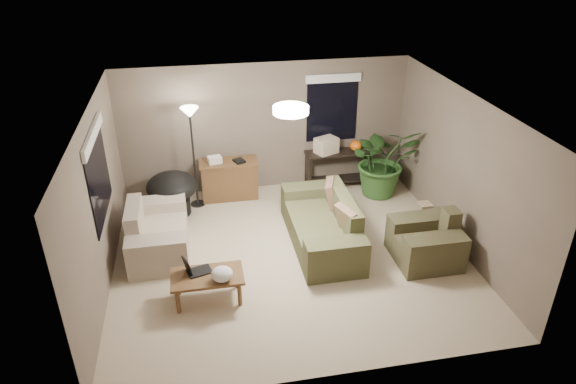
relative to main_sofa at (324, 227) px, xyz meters
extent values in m
plane|color=#C1B290|center=(-0.62, -0.29, -0.29)|extent=(5.50, 5.50, 0.00)
plane|color=white|center=(-0.62, -0.29, 2.21)|extent=(5.50, 5.50, 0.00)
plane|color=#6E6051|center=(-0.62, 2.21, 0.96)|extent=(5.50, 0.00, 5.50)
plane|color=#6E6051|center=(-0.62, -2.79, 0.96)|extent=(5.50, 0.00, 5.50)
plane|color=#6E6051|center=(-3.37, -0.29, 0.96)|extent=(0.00, 5.00, 5.00)
plane|color=#6E6051|center=(2.13, -0.29, 0.96)|extent=(0.00, 5.00, 5.00)
cube|color=#505131|center=(-0.04, 0.00, -0.08)|extent=(0.95, 1.48, 0.42)
cube|color=#4C4E2E|center=(0.32, 0.00, 0.34)|extent=(0.22, 1.48, 0.43)
cube|color=#444529|center=(-0.04, -0.92, 0.01)|extent=(0.95, 0.36, 0.60)
cube|color=#4C4E2E|center=(-0.04, 0.92, 0.01)|extent=(0.95, 0.36, 0.60)
cube|color=#8C7251|center=(0.26, -0.45, 0.36)|extent=(0.37, 0.50, 0.47)
cube|color=#8C7251|center=(0.26, 0.45, 0.36)|extent=(0.37, 0.50, 0.47)
cube|color=beige|center=(-2.66, 0.27, -0.08)|extent=(0.90, 0.88, 0.42)
cube|color=#BCB5A0|center=(-3.00, 0.27, 0.34)|extent=(0.22, 0.88, 0.43)
cube|color=#BCB4A0|center=(-2.66, -0.35, 0.01)|extent=(0.90, 0.36, 0.60)
cube|color=beige|center=(-2.66, 0.89, 0.01)|extent=(0.90, 0.36, 0.60)
cube|color=brown|center=(1.44, -0.77, -0.08)|extent=(0.95, 0.28, 0.42)
cube|color=#454129|center=(1.81, -0.77, 0.34)|extent=(0.22, 0.28, 0.43)
cube|color=#4B472D|center=(1.44, -1.09, 0.01)|extent=(0.95, 0.36, 0.60)
cube|color=#454229|center=(1.44, -0.45, 0.01)|extent=(0.95, 0.36, 0.60)
cube|color=brown|center=(-1.95, -1.13, 0.11)|extent=(1.00, 0.55, 0.04)
cylinder|color=brown|center=(-2.37, -1.33, -0.10)|extent=(0.06, 0.06, 0.38)
cylinder|color=brown|center=(-1.53, -1.33, -0.10)|extent=(0.06, 0.06, 0.38)
cylinder|color=brown|center=(-2.37, -0.93, -0.10)|extent=(0.06, 0.06, 0.38)
cylinder|color=brown|center=(-1.53, -0.93, -0.10)|extent=(0.06, 0.06, 0.38)
cube|color=black|center=(-2.05, -1.03, 0.13)|extent=(0.38, 0.31, 0.02)
cube|color=black|center=(-2.21, -1.03, 0.25)|extent=(0.15, 0.24, 0.22)
ellipsoid|color=white|center=(-1.75, -1.28, 0.23)|extent=(0.35, 0.33, 0.21)
cube|color=brown|center=(-1.39, 1.87, 0.06)|extent=(1.05, 0.45, 0.71)
cube|color=brown|center=(-1.39, 1.87, 0.44)|extent=(1.10, 0.50, 0.04)
cube|color=silver|center=(-1.64, 1.87, 0.52)|extent=(0.28, 0.24, 0.12)
cube|color=black|center=(-1.19, 1.82, 0.48)|extent=(0.25, 0.27, 0.04)
cube|color=black|center=(0.77, 1.93, 0.44)|extent=(1.30, 0.40, 0.04)
cube|color=black|center=(0.17, 1.93, 0.06)|extent=(0.05, 0.38, 0.71)
cube|color=black|center=(1.37, 1.93, 0.06)|extent=(0.05, 0.38, 0.71)
cube|color=black|center=(0.77, 1.93, -0.14)|extent=(1.25, 0.36, 0.03)
ellipsoid|color=orange|center=(1.12, 1.93, 0.56)|extent=(0.25, 0.25, 0.20)
cube|color=beige|center=(0.52, 1.93, 0.61)|extent=(0.49, 0.44, 0.30)
cylinder|color=black|center=(-2.45, 1.43, -0.14)|extent=(0.60, 0.60, 0.30)
ellipsoid|color=black|center=(-2.45, 1.43, 0.26)|extent=(1.17, 1.17, 0.50)
cylinder|color=black|center=(-2.01, 1.68, -0.28)|extent=(0.28, 0.28, 0.02)
cylinder|color=black|center=(-2.01, 1.68, 0.61)|extent=(0.04, 0.04, 1.78)
cone|color=white|center=(-2.01, 1.68, 1.53)|extent=(0.32, 0.32, 0.18)
cylinder|color=white|center=(-0.62, -0.29, 2.15)|extent=(0.50, 0.50, 0.10)
imported|color=#2D5923|center=(1.53, 1.47, 0.26)|extent=(1.28, 1.42, 1.11)
cube|color=tan|center=(1.79, 0.08, -0.28)|extent=(0.32, 0.32, 0.03)
cylinder|color=tan|center=(1.79, 0.08, -0.04)|extent=(0.12, 0.12, 0.44)
cube|color=tan|center=(1.79, 0.08, 0.19)|extent=(0.22, 0.22, 0.03)
cube|color=black|center=(-3.35, 0.01, 1.26)|extent=(0.01, 1.50, 1.30)
cube|color=white|center=(-3.33, 0.01, 1.86)|extent=(0.05, 1.56, 0.16)
cube|color=black|center=(0.68, 2.19, 1.26)|extent=(1.00, 0.01, 1.30)
cube|color=white|center=(0.68, 2.17, 1.86)|extent=(1.06, 0.05, 0.16)
camera|label=1|loc=(-1.92, -6.95, 4.47)|focal=32.00mm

